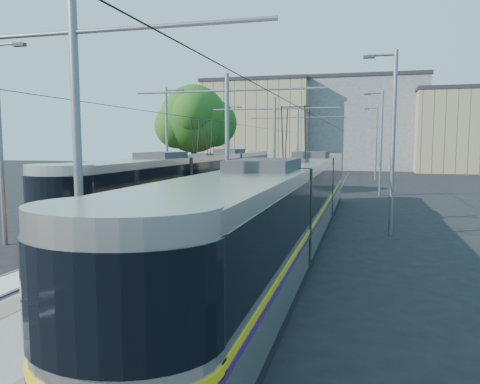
# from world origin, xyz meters

# --- Properties ---
(ground) EXTENTS (160.00, 160.00, 0.00)m
(ground) POSITION_xyz_m (0.00, 0.00, 0.00)
(ground) COLOR black
(ground) RESTS_ON ground
(platform) EXTENTS (4.00, 50.00, 0.30)m
(platform) POSITION_xyz_m (0.00, 17.00, 0.15)
(platform) COLOR gray
(platform) RESTS_ON ground
(tactile_strip_left) EXTENTS (0.70, 50.00, 0.01)m
(tactile_strip_left) POSITION_xyz_m (-1.45, 17.00, 0.30)
(tactile_strip_left) COLOR gray
(tactile_strip_left) RESTS_ON platform
(tactile_strip_right) EXTENTS (0.70, 50.00, 0.01)m
(tactile_strip_right) POSITION_xyz_m (1.45, 17.00, 0.30)
(tactile_strip_right) COLOR gray
(tactile_strip_right) RESTS_ON platform
(rails) EXTENTS (8.71, 70.00, 0.03)m
(rails) POSITION_xyz_m (0.00, 17.00, 0.02)
(rails) COLOR gray
(rails) RESTS_ON ground
(tram_left) EXTENTS (2.43, 30.69, 5.50)m
(tram_left) POSITION_xyz_m (-3.60, 14.62, 1.71)
(tram_left) COLOR black
(tram_left) RESTS_ON ground
(tram_right) EXTENTS (2.43, 29.95, 5.50)m
(tram_right) POSITION_xyz_m (3.60, 5.54, 1.86)
(tram_right) COLOR black
(tram_right) RESTS_ON ground
(catenary) EXTENTS (9.20, 70.00, 7.00)m
(catenary) POSITION_xyz_m (0.00, 14.15, 4.52)
(catenary) COLOR slate
(catenary) RESTS_ON platform
(street_lamps) EXTENTS (15.18, 38.22, 8.00)m
(street_lamps) POSITION_xyz_m (-0.00, 21.00, 4.18)
(street_lamps) COLOR slate
(street_lamps) RESTS_ON ground
(shelter) EXTENTS (0.80, 1.14, 2.34)m
(shelter) POSITION_xyz_m (0.51, 17.02, 1.53)
(shelter) COLOR black
(shelter) RESTS_ON platform
(tree) EXTENTS (5.98, 5.53, 8.69)m
(tree) POSITION_xyz_m (-6.67, 22.50, 5.88)
(tree) COLOR #382314
(tree) RESTS_ON ground
(building_left) EXTENTS (16.32, 12.24, 13.71)m
(building_left) POSITION_xyz_m (-10.00, 60.00, 6.87)
(building_left) COLOR #978B66
(building_left) RESTS_ON ground
(building_centre) EXTENTS (18.36, 14.28, 14.11)m
(building_centre) POSITION_xyz_m (6.00, 64.00, 7.06)
(building_centre) COLOR gray
(building_centre) RESTS_ON ground
(building_right) EXTENTS (14.28, 10.20, 11.57)m
(building_right) POSITION_xyz_m (20.00, 58.00, 5.79)
(building_right) COLOR #978B66
(building_right) RESTS_ON ground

